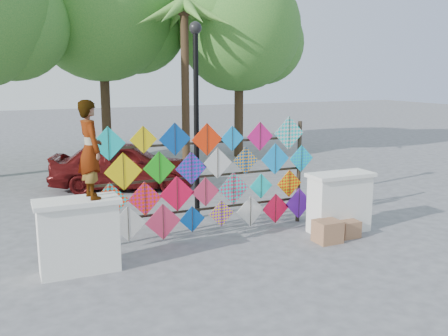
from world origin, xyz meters
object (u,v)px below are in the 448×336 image
at_px(kite_rack, 208,179).
at_px(lamppost, 196,103).
at_px(vendor_woman, 90,149).
at_px(sedan, 124,165).

distance_m(kite_rack, lamppost, 1.97).
distance_m(kite_rack, vendor_woman, 2.80).
xyz_separation_m(kite_rack, sedan, (-0.63, 4.93, -0.50)).
distance_m(kite_rack, sedan, 4.99).
distance_m(vendor_woman, sedan, 6.30).
distance_m(sedan, lamppost, 4.25).
xyz_separation_m(kite_rack, lamppost, (0.24, 1.27, 1.48)).
xyz_separation_m(vendor_woman, lamppost, (2.73, 2.20, 0.59)).
bearing_deg(vendor_woman, lamppost, -59.05).
relative_size(kite_rack, sedan, 1.18).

